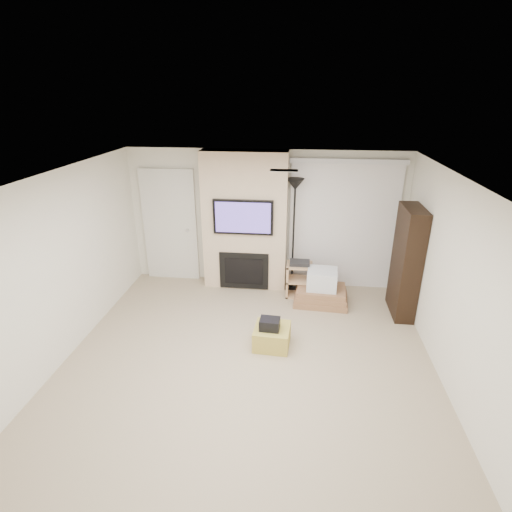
# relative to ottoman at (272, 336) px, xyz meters

# --- Properties ---
(floor) EXTENTS (5.00, 5.50, 0.00)m
(floor) POSITION_rel_ottoman_xyz_m (-0.30, -0.61, -0.15)
(floor) COLOR tan
(floor) RESTS_ON ground
(ceiling) EXTENTS (5.00, 5.50, 0.00)m
(ceiling) POSITION_rel_ottoman_xyz_m (-0.30, -0.61, 2.35)
(ceiling) COLOR white
(ceiling) RESTS_ON wall_back
(wall_back) EXTENTS (5.00, 0.00, 2.50)m
(wall_back) POSITION_rel_ottoman_xyz_m (-0.30, 2.14, 1.10)
(wall_back) COLOR white
(wall_back) RESTS_ON ground
(wall_front) EXTENTS (5.00, 0.00, 2.50)m
(wall_front) POSITION_rel_ottoman_xyz_m (-0.30, -3.36, 1.10)
(wall_front) COLOR white
(wall_front) RESTS_ON ground
(wall_left) EXTENTS (0.00, 5.50, 2.50)m
(wall_left) POSITION_rel_ottoman_xyz_m (-2.80, -0.61, 1.10)
(wall_left) COLOR white
(wall_left) RESTS_ON ground
(wall_right) EXTENTS (0.00, 5.50, 2.50)m
(wall_right) POSITION_rel_ottoman_xyz_m (2.20, -0.61, 1.10)
(wall_right) COLOR white
(wall_right) RESTS_ON ground
(hvac_vent) EXTENTS (0.35, 0.18, 0.01)m
(hvac_vent) POSITION_rel_ottoman_xyz_m (0.10, 0.19, 2.35)
(hvac_vent) COLOR silver
(hvac_vent) RESTS_ON ceiling
(ottoman) EXTENTS (0.53, 0.53, 0.30)m
(ottoman) POSITION_rel_ottoman_xyz_m (0.00, 0.00, 0.00)
(ottoman) COLOR gold
(ottoman) RESTS_ON floor
(black_bag) EXTENTS (0.29, 0.24, 0.16)m
(black_bag) POSITION_rel_ottoman_xyz_m (-0.03, -0.04, 0.23)
(black_bag) COLOR black
(black_bag) RESTS_ON ottoman
(fireplace_wall) EXTENTS (1.50, 0.47, 2.50)m
(fireplace_wall) POSITION_rel_ottoman_xyz_m (-0.65, 1.93, 1.09)
(fireplace_wall) COLOR beige
(fireplace_wall) RESTS_ON floor
(entry_door) EXTENTS (1.02, 0.11, 2.14)m
(entry_door) POSITION_rel_ottoman_xyz_m (-2.10, 2.10, 0.90)
(entry_door) COLOR silver
(entry_door) RESTS_ON floor
(vertical_blinds) EXTENTS (1.98, 0.10, 2.37)m
(vertical_blinds) POSITION_rel_ottoman_xyz_m (1.10, 2.09, 1.12)
(vertical_blinds) COLOR silver
(vertical_blinds) RESTS_ON floor
(floor_lamp) EXTENTS (0.30, 0.30, 2.06)m
(floor_lamp) POSITION_rel_ottoman_xyz_m (0.23, 1.86, 1.47)
(floor_lamp) COLOR black
(floor_lamp) RESTS_ON floor
(av_stand) EXTENTS (0.45, 0.38, 0.66)m
(av_stand) POSITION_rel_ottoman_xyz_m (0.36, 1.61, 0.20)
(av_stand) COLOR tan
(av_stand) RESTS_ON floor
(box_stack) EXTENTS (0.95, 0.74, 0.61)m
(box_stack) POSITION_rel_ottoman_xyz_m (0.75, 1.38, 0.08)
(box_stack) COLOR #946644
(box_stack) RESTS_ON floor
(bookshelf) EXTENTS (0.30, 0.80, 1.80)m
(bookshelf) POSITION_rel_ottoman_xyz_m (2.04, 1.19, 0.75)
(bookshelf) COLOR black
(bookshelf) RESTS_ON floor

